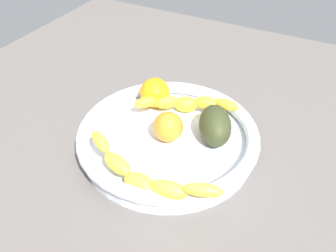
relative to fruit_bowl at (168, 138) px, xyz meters
The scene contains 7 objects.
kitchen_counter 3.92cm from the fruit_bowl, ahead, with size 120.00×120.00×3.00cm, color #5F5956.
fruit_bowl is the anchor object (origin of this frame).
banana_draped_left 13.11cm from the fruit_bowl, behind, with size 7.58×25.93×5.32cm.
banana_draped_right 9.14cm from the fruit_bowl, ahead, with size 10.60×19.38×4.15cm.
orange_front 2.67cm from the fruit_bowl, 109.75° to the left, with size 5.63×5.63×5.63cm, color orange.
orange_mid_left 11.51cm from the fruit_bowl, 41.55° to the left, with size 6.17×6.17×6.17cm, color orange.
avocado_dark 9.06cm from the fruit_bowl, 60.80° to the right, with size 9.55×5.90×6.53cm, color #343B1F.
Camera 1 is at (-46.66, -24.31, 50.55)cm, focal length 39.62 mm.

